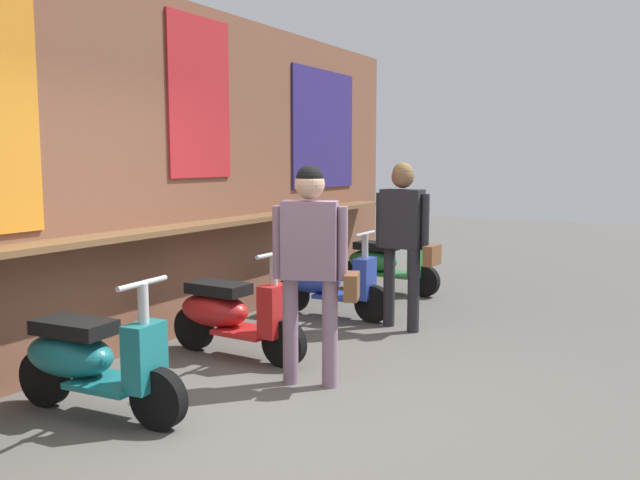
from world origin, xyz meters
The scene contains 8 objects.
ground_plane centered at (0.00, 0.00, 0.00)m, with size 31.30×31.30×0.00m, color #56544F.
market_stall_facade centered at (0.00, 2.02, 1.62)m, with size 11.18×0.61×3.24m.
scooter_teal centered at (-0.80, 1.08, 0.39)m, with size 0.50×1.40×0.97m.
scooter_red centered at (0.77, 1.08, 0.39)m, with size 0.46×1.40×0.97m.
scooter_blue centered at (2.50, 1.08, 0.39)m, with size 0.46×1.40×0.97m.
scooter_green centered at (4.10, 1.08, 0.39)m, with size 0.50×1.40×0.97m.
shopper_with_handbag centered at (2.41, 0.12, 1.04)m, with size 0.26×0.66×1.71m.
shopper_browsing centered at (0.47, 0.07, 1.03)m, with size 0.44×0.66×1.69m.
Camera 1 is at (-3.84, -2.44, 1.74)m, focal length 37.42 mm.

